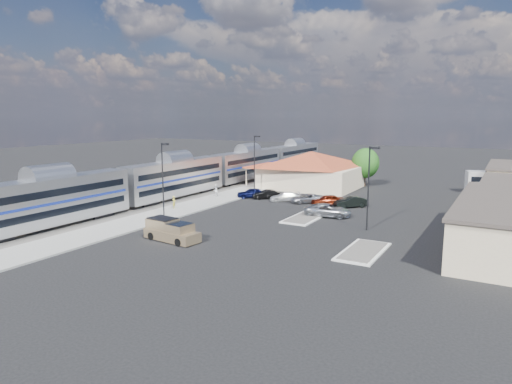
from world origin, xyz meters
The scene contains 23 objects.
ground centered at (0.00, 0.00, 0.00)m, with size 280.00×280.00×0.00m, color black.
railbed centered at (-21.00, 8.00, 0.06)m, with size 16.00×100.00×0.12m, color #4C4944.
platform centered at (-12.00, 6.00, 0.09)m, with size 5.50×92.00×0.18m, color gray.
passenger_train centered at (-18.00, 4.82, 2.87)m, with size 3.00×104.00×5.55m.
freight_cars centered at (-24.00, 9.32, 1.93)m, with size 2.80×46.00×4.00m.
station_depot centered at (-4.56, 24.00, 3.13)m, with size 18.35×12.24×6.20m.
traffic_island_south centered at (4.00, 2.00, 0.10)m, with size 3.30×7.50×0.21m.
traffic_island_north centered at (14.00, -8.00, 0.10)m, with size 3.30×7.50×0.21m.
lamp_plat_s centered at (-10.90, -6.00, 5.34)m, with size 1.08×0.25×9.00m.
lamp_plat_n centered at (-10.90, 16.00, 5.34)m, with size 1.08×0.25×9.00m.
lamp_lot centered at (12.10, 0.00, 5.34)m, with size 1.08×0.25×9.00m.
tree_depot centered at (3.00, 30.00, 4.02)m, with size 4.71×4.71×6.63m.
pickup_truck centered at (-3.48, -13.51, 0.97)m, with size 6.14×2.85×2.05m.
suv centered at (5.98, 4.21, 0.78)m, with size 2.59×5.63×1.56m, color #ACB0B5.
coach_bus centered at (24.00, 33.47, 1.98)m, with size 10.94×5.34×3.44m.
person_a centered at (-13.00, -1.67, 0.98)m, with size 0.59×0.38×1.61m, color gold.
person_b centered at (-13.28, 8.27, 1.05)m, with size 0.85×0.66×1.75m, color white.
parked_car_a centered at (-8.50, 10.73, 0.73)m, with size 1.73×4.30×1.46m, color #0C113C.
parked_car_b centered at (-6.14, 11.03, 0.67)m, with size 1.42×4.08×1.34m, color black.
parked_car_c centered at (-2.94, 10.73, 0.65)m, with size 1.81×4.45×1.29m, color white.
parked_car_d centered at (0.26, 11.03, 0.64)m, with size 2.13×4.62×1.29m, color gray.
parked_car_e centered at (3.46, 10.73, 0.76)m, with size 1.79×4.44×1.51m, color maroon.
parked_car_f centered at (6.66, 11.03, 0.73)m, with size 1.55×4.44×1.46m, color black.
Camera 1 is at (25.09, -47.21, 12.24)m, focal length 32.00 mm.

